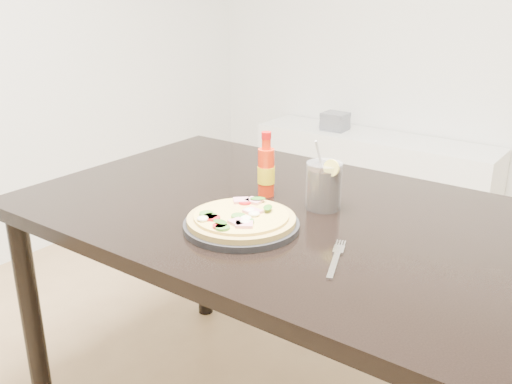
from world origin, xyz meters
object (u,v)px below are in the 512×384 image
Objects in this scene: cola_cup at (324,187)px; media_console at (372,177)px; fork at (336,257)px; hot_sauce_bottle at (266,171)px; pizza at (241,218)px; dining_table at (282,236)px; plate at (241,225)px.

media_console is (-0.63, 1.71, -0.56)m from cola_cup.
hot_sauce_bottle is at bearing 125.69° from fork.
media_console is at bearing 105.51° from pizza.
plate reaches higher than dining_table.
plate is at bearing 86.18° from pizza.
cola_cup is 1.90m from media_console.
hot_sauce_bottle reaches higher than plate.
media_console is at bearing 104.78° from hot_sauce_bottle.
plate is 0.26m from cola_cup.
dining_table is at bearing 88.38° from pizza.
dining_table is 0.18m from cola_cup.
cola_cup reaches higher than pizza.
hot_sauce_bottle is (-0.09, 0.23, 0.06)m from plate.
hot_sauce_bottle is (-0.09, 0.23, 0.05)m from pizza.
plate is 0.27m from fork.
fork is at bearing -67.56° from media_console.
dining_table is 0.19m from hot_sauce_bottle.
cola_cup is at bearing 69.30° from pizza.
plate is at bearing -74.47° from media_console.
dining_table is 0.20m from plate.
cola_cup reaches higher than media_console.
hot_sauce_bottle is at bearing 150.00° from dining_table.
hot_sauce_bottle is at bearing -176.19° from cola_cup.
plate is 0.25m from hot_sauce_bottle.
hot_sauce_bottle reaches higher than pizza.
pizza is 0.26m from cola_cup.
cola_cup is at bearing 37.10° from dining_table.
plate reaches higher than fork.
dining_table is 7.57× the size of cola_cup.
plate is 0.02m from pizza.
pizza is (-0.00, -0.00, 0.02)m from plate.
dining_table is 7.70× the size of fork.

